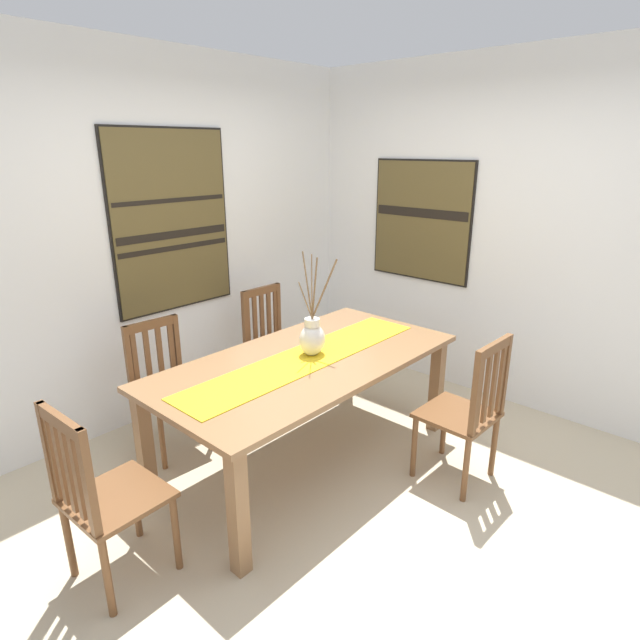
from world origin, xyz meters
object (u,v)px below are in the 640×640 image
dining_table (307,372)px  chair_0 (273,342)px  centerpiece_vase (312,337)px  painting_on_side_wall (422,221)px  chair_2 (467,410)px  painting_on_back_wall (172,222)px  chair_1 (102,494)px  chair_3 (166,384)px

dining_table → chair_0: (0.50, 0.86, -0.16)m
centerpiece_vase → painting_on_side_wall: size_ratio=0.67×
chair_0 → chair_2: size_ratio=0.96×
chair_0 → painting_on_back_wall: painting_on_back_wall is taller
chair_1 → chair_3: bearing=44.7°
dining_table → chair_2: (0.49, -0.88, -0.15)m
chair_1 → centerpiece_vase: bearing=0.7°
chair_2 → painting_on_side_wall: painting_on_side_wall is taller
chair_2 → painting_on_side_wall: size_ratio=0.95×
dining_table → centerpiece_vase: centerpiece_vase is taller
chair_3 → painting_on_side_wall: (2.25, -0.58, 0.94)m
centerpiece_vase → dining_table: bearing=-170.5°
chair_0 → painting_on_back_wall: 1.23m
dining_table → chair_0: bearing=59.9°
chair_0 → centerpiece_vase: bearing=-117.0°
painting_on_back_wall → chair_0: bearing=-40.4°
centerpiece_vase → painting_on_side_wall: (1.67, 0.26, 0.54)m
chair_1 → painting_on_side_wall: (3.11, 0.28, 0.91)m
dining_table → chair_3: chair_3 is taller
centerpiece_vase → chair_3: size_ratio=0.76×
chair_1 → painting_on_side_wall: painting_on_side_wall is taller
dining_table → chair_1: 1.39m
chair_0 → painting_on_side_wall: size_ratio=0.91×
chair_1 → painting_on_back_wall: bearing=45.2°
chair_1 → painting_on_side_wall: 3.26m
chair_1 → painting_on_side_wall: size_ratio=0.94×
chair_1 → painting_on_back_wall: size_ratio=0.72×
centerpiece_vase → chair_2: 1.05m
dining_table → chair_0: size_ratio=2.17×
chair_0 → chair_3: chair_0 is taller
dining_table → chair_2: chair_2 is taller
dining_table → chair_0: 1.01m
dining_table → painting_on_side_wall: (1.73, 0.27, 0.76)m
chair_2 → painting_on_back_wall: size_ratio=0.73×
painting_on_back_wall → painting_on_side_wall: (1.79, -1.06, -0.08)m
centerpiece_vase → painting_on_back_wall: 1.46m
chair_0 → chair_3: (-1.01, -0.01, -0.02)m
chair_1 → chair_3: 1.22m
dining_table → centerpiece_vase: size_ratio=2.97×
chair_3 → painting_on_back_wall: painting_on_back_wall is taller
chair_3 → painting_on_side_wall: painting_on_side_wall is taller
dining_table → chair_3: 1.01m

